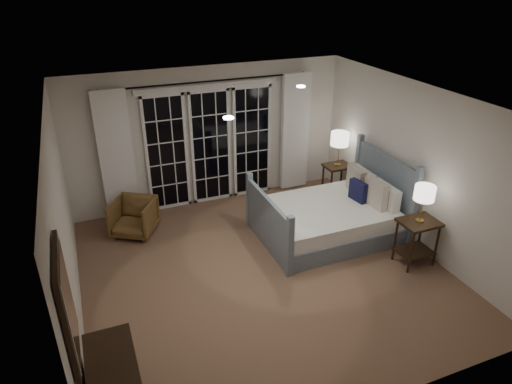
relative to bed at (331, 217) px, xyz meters
name	(u,v)px	position (x,y,z in m)	size (l,w,h in m)	color
floor	(263,271)	(-1.42, -0.54, -0.32)	(5.00, 5.00, 0.00)	#865F48
ceiling	(265,102)	(-1.42, -0.54, 2.18)	(5.00, 5.00, 0.00)	white
wall_left	(64,231)	(-3.92, -0.54, 0.93)	(0.02, 5.00, 2.50)	silver
wall_right	(415,167)	(1.08, -0.54, 0.93)	(0.02, 5.00, 2.50)	silver
wall_back	(210,136)	(-1.42, 1.96, 0.93)	(5.00, 0.02, 2.50)	silver
wall_front	(374,312)	(-1.42, -3.04, 0.93)	(5.00, 0.02, 2.50)	silver
french_doors	(211,145)	(-1.42, 1.92, 0.77)	(2.50, 0.04, 2.20)	black
curtain_rod	(209,81)	(-1.42, 1.86, 1.93)	(0.03, 0.03, 3.50)	black
curtain_left	(116,157)	(-3.07, 1.84, 0.83)	(0.55, 0.10, 2.25)	white
curtain_right	(295,132)	(0.23, 1.84, 0.83)	(0.55, 0.10, 2.25)	white
downlight_a	(301,86)	(-0.62, 0.06, 2.17)	(0.12, 0.12, 0.01)	white
downlight_b	(229,118)	(-2.02, -0.94, 2.17)	(0.12, 0.12, 0.01)	white
bed	(331,217)	(0.00, 0.00, 0.00)	(2.16, 1.54, 1.25)	gray
nightstand_left	(417,235)	(0.74, -1.18, 0.15)	(0.55, 0.44, 0.71)	black
nightstand_right	(337,176)	(0.82, 1.18, 0.10)	(0.49, 0.39, 0.64)	black
lamp_left	(425,193)	(0.74, -1.18, 0.83)	(0.29, 0.29, 0.56)	#AC8D44
lamp_right	(340,139)	(0.82, 1.18, 0.83)	(0.33, 0.33, 0.64)	#AC8D44
armchair	(134,217)	(-2.98, 1.22, -0.02)	(0.65, 0.66, 0.60)	brown
mirror	(67,307)	(-3.88, -2.34, 1.23)	(0.05, 0.85, 1.00)	black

